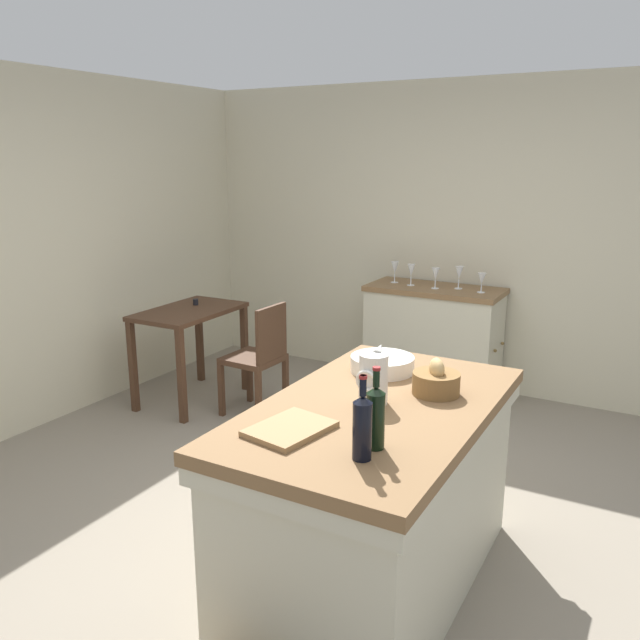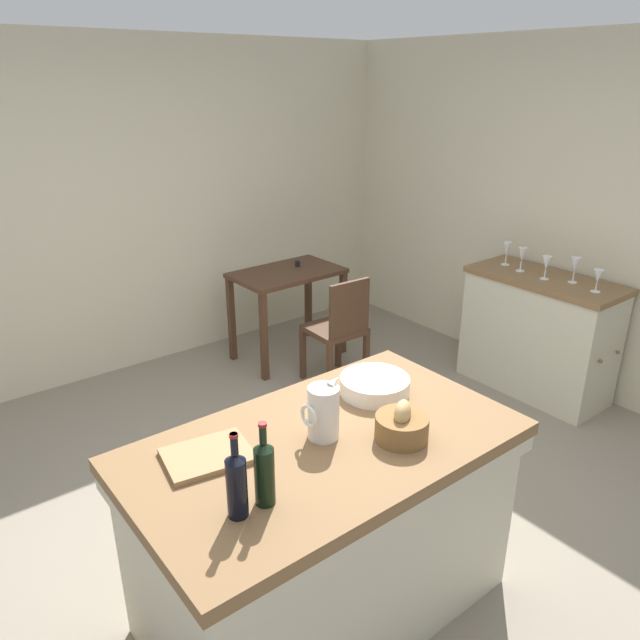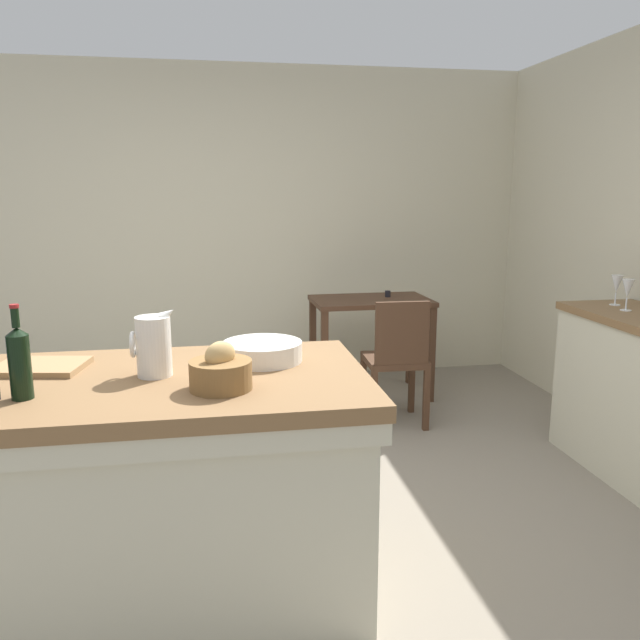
% 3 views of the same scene
% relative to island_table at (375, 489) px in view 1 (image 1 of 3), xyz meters
% --- Properties ---
extents(ground_plane, '(6.76, 6.76, 0.00)m').
position_rel_island_table_xyz_m(ground_plane, '(0.34, 0.44, -0.49)').
color(ground_plane, gray).
extents(wall_back, '(5.32, 0.12, 2.60)m').
position_rel_island_table_xyz_m(wall_back, '(0.34, 3.04, 0.81)').
color(wall_back, beige).
rests_on(wall_back, ground).
extents(wall_right, '(0.12, 5.20, 2.60)m').
position_rel_island_table_xyz_m(wall_right, '(2.94, 0.44, 0.81)').
color(wall_right, beige).
rests_on(wall_right, ground).
extents(island_table, '(1.62, 0.93, 0.91)m').
position_rel_island_table_xyz_m(island_table, '(0.00, 0.00, 0.00)').
color(island_table, brown).
rests_on(island_table, ground).
extents(side_cabinet, '(0.52, 1.13, 0.92)m').
position_rel_island_table_xyz_m(side_cabinet, '(2.60, 0.65, -0.03)').
color(side_cabinet, brown).
rests_on(side_cabinet, ground).
extents(writing_desk, '(0.91, 0.58, 0.83)m').
position_rel_island_table_xyz_m(writing_desk, '(1.44, 2.32, 0.16)').
color(writing_desk, '#472D1E').
rests_on(writing_desk, ground).
extents(wooden_chair, '(0.42, 0.42, 0.89)m').
position_rel_island_table_xyz_m(wooden_chair, '(1.46, 1.65, -0.01)').
color(wooden_chair, '#472D1E').
rests_on(wooden_chair, ground).
extents(pitcher, '(0.17, 0.13, 0.27)m').
position_rel_island_table_xyz_m(pitcher, '(0.01, 0.02, 0.54)').
color(pitcher, silver).
rests_on(pitcher, island_table).
extents(wash_bowl, '(0.33, 0.33, 0.08)m').
position_rel_island_table_xyz_m(wash_bowl, '(0.43, 0.16, 0.46)').
color(wash_bowl, silver).
rests_on(wash_bowl, island_table).
extents(bread_basket, '(0.22, 0.22, 0.17)m').
position_rel_island_table_xyz_m(bread_basket, '(0.25, -0.19, 0.48)').
color(bread_basket, brown).
rests_on(bread_basket, island_table).
extents(cutting_board, '(0.37, 0.30, 0.02)m').
position_rel_island_table_xyz_m(cutting_board, '(-0.44, 0.18, 0.43)').
color(cutting_board, '#99754C').
rests_on(cutting_board, island_table).
extents(wine_bottle_dark, '(0.07, 0.07, 0.32)m').
position_rel_island_table_xyz_m(wine_bottle_dark, '(-0.41, -0.18, 0.55)').
color(wine_bottle_dark, black).
rests_on(wine_bottle_dark, island_table).
extents(wine_bottle_amber, '(0.07, 0.07, 0.32)m').
position_rel_island_table_xyz_m(wine_bottle_amber, '(-0.52, -0.17, 0.55)').
color(wine_bottle_amber, black).
rests_on(wine_bottle_amber, island_table).
extents(wine_glass_far_left, '(0.07, 0.07, 0.16)m').
position_rel_island_table_xyz_m(wine_glass_far_left, '(2.57, 0.25, 0.54)').
color(wine_glass_far_left, white).
rests_on(wine_glass_far_left, side_cabinet).
extents(wine_glass_left, '(0.07, 0.07, 0.19)m').
position_rel_island_table_xyz_m(wine_glass_left, '(2.63, 0.46, 0.56)').
color(wine_glass_left, white).
rests_on(wine_glass_left, side_cabinet).
extents(wine_glass_middle, '(0.07, 0.07, 0.17)m').
position_rel_island_table_xyz_m(wine_glass_middle, '(2.54, 0.63, 0.55)').
color(wine_glass_middle, white).
rests_on(wine_glass_middle, side_cabinet).
extents(wine_glass_right, '(0.07, 0.07, 0.18)m').
position_rel_island_table_xyz_m(wine_glass_right, '(2.57, 0.85, 0.56)').
color(wine_glass_right, white).
rests_on(wine_glass_right, side_cabinet).
extents(wine_glass_far_right, '(0.07, 0.07, 0.18)m').
position_rel_island_table_xyz_m(wine_glass_far_right, '(2.62, 1.02, 0.56)').
color(wine_glass_far_right, white).
rests_on(wine_glass_far_right, side_cabinet).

